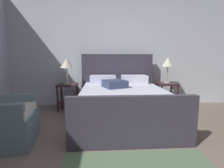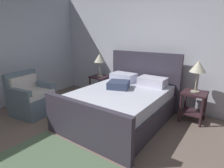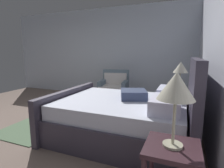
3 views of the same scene
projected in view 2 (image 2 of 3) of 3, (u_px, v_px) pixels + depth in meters
name	position (u px, v px, depth m)	size (l,w,h in m)	color
wall_back	(157.00, 48.00, 4.19)	(5.70, 0.12, 2.72)	silver
bed	(122.00, 103.00, 3.60)	(1.71, 2.15, 1.28)	#3B3644
nightstand_right	(194.00, 102.00, 3.53)	(0.44, 0.44, 0.60)	#392128
table_lamp_right	(198.00, 67.00, 3.35)	(0.29, 0.29, 0.61)	#B7B293
nightstand_left	(100.00, 83.00, 4.83)	(0.44, 0.44, 0.60)	#392128
table_lamp_left	(100.00, 59.00, 4.65)	(0.29, 0.29, 0.58)	#B7B293
armchair	(31.00, 98.00, 3.88)	(0.83, 0.82, 0.90)	slate
area_rug	(54.00, 166.00, 2.39)	(1.69, 0.95, 0.01)	#597254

